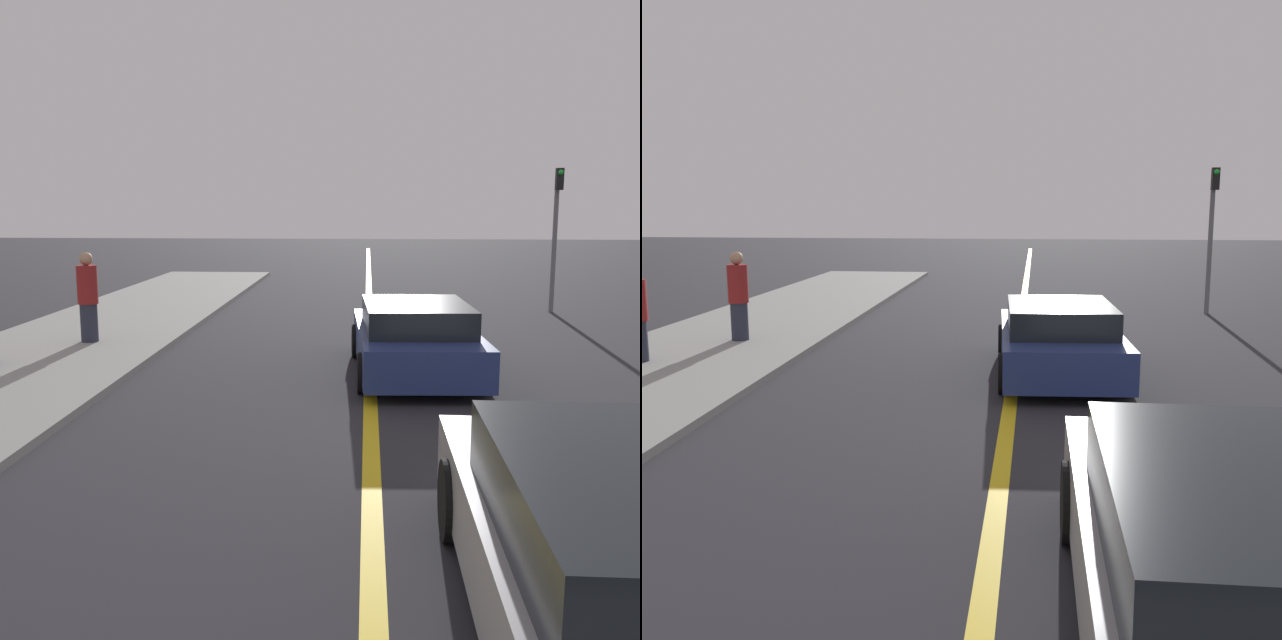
{
  "view_description": "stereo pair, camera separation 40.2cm",
  "coord_description": "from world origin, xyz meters",
  "views": [
    {
      "loc": [
        -0.07,
        2.42,
        2.85
      ],
      "look_at": [
        -0.79,
        13.3,
        1.06
      ],
      "focal_mm": 40.0,
      "sensor_mm": 36.0,
      "label": 1
    },
    {
      "loc": [
        0.33,
        2.46,
        2.85
      ],
      "look_at": [
        -0.79,
        13.3,
        1.06
      ],
      "focal_mm": 40.0,
      "sensor_mm": 36.0,
      "label": 2
    }
  ],
  "objects": [
    {
      "name": "sidewalk_left",
      "position": [
        -5.94,
        15.31,
        0.06
      ],
      "size": [
        3.98,
        30.62,
        0.12
      ],
      "color": "gray",
      "rests_on": "ground_plane"
    },
    {
      "name": "car_ahead_center",
      "position": [
        0.74,
        14.21,
        0.6
      ],
      "size": [
        2.19,
        4.18,
        1.23
      ],
      "rotation": [
        0.0,
        0.0,
        0.05
      ],
      "color": "navy",
      "rests_on": "ground_plane"
    },
    {
      "name": "car_near_right_lane",
      "position": [
        1.55,
        6.66,
        0.66
      ],
      "size": [
        1.97,
        4.79,
        1.35
      ],
      "rotation": [
        0.0,
        0.0,
        -0.0
      ],
      "color": "#9E9EA3",
      "rests_on": "ground_plane"
    },
    {
      "name": "road_center_line",
      "position": [
        0.0,
        18.0,
        0.0
      ],
      "size": [
        0.2,
        60.0,
        0.01
      ],
      "color": "gold",
      "rests_on": "ground_plane"
    },
    {
      "name": "pedestrian_far_standing",
      "position": [
        -5.58,
        16.06,
        1.0
      ],
      "size": [
        0.4,
        0.4,
        1.78
      ],
      "color": "#282D3D",
      "rests_on": "sidewalk_left"
    },
    {
      "name": "traffic_light",
      "position": [
        4.79,
        21.33,
        2.31
      ],
      "size": [
        0.18,
        0.4,
        3.73
      ],
      "color": "slate",
      "rests_on": "ground_plane"
    }
  ]
}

